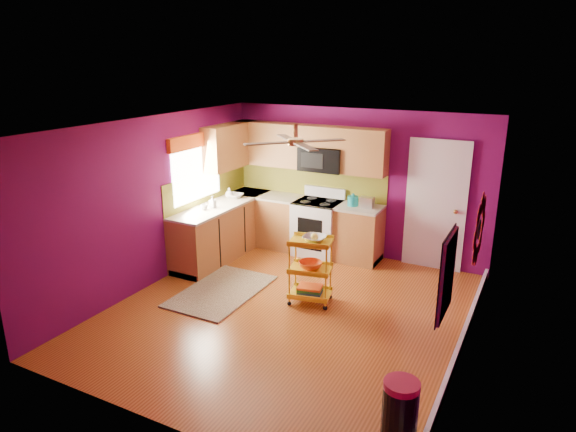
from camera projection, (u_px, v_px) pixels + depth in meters
The scene contains 18 objects.
ground at pixel (288, 312), 6.92m from camera, with size 5.00×5.00×0.00m, color brown.
room_envelope at pixel (290, 196), 6.42m from camera, with size 4.54×5.04×2.52m.
lower_cabinets at pixel (268, 229), 8.92m from camera, with size 2.81×2.31×0.94m.
electric_range at pixel (318, 227), 8.86m from camera, with size 0.76×0.66×1.13m.
upper_cabinetry at pixel (282, 148), 8.77m from camera, with size 2.80×2.30×1.26m.
left_window at pixel (196, 158), 8.27m from camera, with size 0.08×1.35×1.08m.
panel_door at pixel (436, 207), 8.11m from camera, with size 0.95×0.11×2.15m.
right_wall_art at pixel (467, 247), 5.22m from camera, with size 0.04×2.74×1.04m.
ceiling_fan at pixel (296, 141), 6.41m from camera, with size 1.01×1.01×0.26m.
shag_rug at pixel (222, 291), 7.52m from camera, with size 1.00×1.63×0.02m, color #321E10.
rolling_cart at pixel (311, 267), 7.05m from camera, with size 0.64×0.52×1.03m.
trash_can at pixel (400, 412), 4.52m from camera, with size 0.34×0.36×0.61m.
teal_kettle at pixel (353, 201), 8.46m from camera, with size 0.18×0.18×0.21m.
toaster at pixel (367, 202), 8.34m from camera, with size 0.22×0.15×0.18m, color beige.
soap_bottle_a at pixel (213, 202), 8.34m from camera, with size 0.09×0.09×0.20m, color #EA3F72.
soap_bottle_b at pixel (229, 193), 8.92m from camera, with size 0.14×0.14×0.18m, color white.
counter_dish at pixel (235, 196), 8.96m from camera, with size 0.27×0.27×0.07m, color white.
counter_cup at pixel (204, 207), 8.24m from camera, with size 0.11×0.11×0.09m, color white.
Camera 1 is at (2.86, -5.52, 3.31)m, focal length 32.00 mm.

